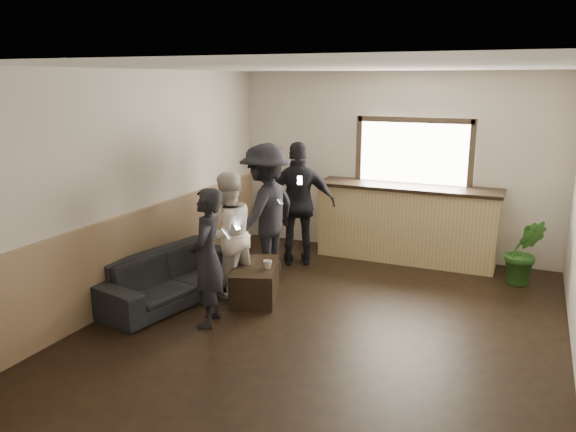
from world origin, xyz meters
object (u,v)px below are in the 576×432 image
at_px(bar_counter, 407,219).
at_px(potted_plant, 524,252).
at_px(person_a, 207,258).
at_px(person_c, 266,212).
at_px(coffee_table, 255,281).
at_px(cup_a, 245,257).
at_px(sofa, 174,276).
at_px(person_b, 227,235).
at_px(person_d, 299,204).
at_px(cup_b, 268,265).

bearing_deg(bar_counter, potted_plant, -14.94).
relative_size(potted_plant, person_a, 0.59).
xyz_separation_m(potted_plant, person_c, (-3.27, -1.09, 0.47)).
height_order(coffee_table, person_c, person_c).
bearing_deg(cup_a, coffee_table, -25.24).
relative_size(cup_a, person_a, 0.08).
bearing_deg(person_a, sofa, -136.62).
bearing_deg(sofa, person_b, -42.54).
distance_m(person_a, person_d, 2.38).
height_order(bar_counter, cup_a, bar_counter).
height_order(cup_a, cup_b, same).
bearing_deg(sofa, bar_counter, -28.22).
bearing_deg(potted_plant, bar_counter, 165.06).
bearing_deg(coffee_table, cup_a, 154.76).
relative_size(sofa, person_c, 1.11).
xyz_separation_m(person_c, person_d, (0.19, 0.71, -0.02)).
height_order(cup_b, person_b, person_b).
height_order(coffee_table, person_d, person_d).
bearing_deg(cup_b, cup_a, 161.13).
xyz_separation_m(coffee_table, cup_a, (-0.20, 0.09, 0.26)).
height_order(bar_counter, person_d, bar_counter).
relative_size(sofa, potted_plant, 2.26).
bearing_deg(cup_b, person_a, -109.42).
relative_size(cup_b, potted_plant, 0.12).
bearing_deg(potted_plant, person_d, -173.07).
bearing_deg(coffee_table, sofa, -152.59).
relative_size(cup_a, potted_plant, 0.14).
relative_size(sofa, coffee_table, 2.18).
height_order(cup_b, person_a, person_a).
bearing_deg(person_c, person_b, -1.74).
relative_size(cup_a, person_b, 0.08).
distance_m(coffee_table, cup_b, 0.33).
height_order(cup_b, person_d, person_d).
bearing_deg(person_d, cup_b, 72.61).
distance_m(bar_counter, cup_a, 2.71).
bearing_deg(person_c, sofa, -21.53).
relative_size(coffee_table, potted_plant, 1.03).
xyz_separation_m(bar_counter, person_d, (-1.41, -0.82, 0.27)).
bearing_deg(person_c, coffee_table, 23.85).
distance_m(cup_a, person_c, 0.80).
bearing_deg(person_b, person_c, -163.10).
bearing_deg(sofa, person_a, -108.18).
bearing_deg(cup_b, bar_counter, 62.56).
relative_size(coffee_table, person_c, 0.51).
relative_size(person_a, person_b, 0.98).
bearing_deg(cup_a, person_a, -85.42).
bearing_deg(sofa, coffee_table, -50.89).
bearing_deg(cup_a, bar_counter, 53.91).
distance_m(person_c, person_d, 0.74).
distance_m(bar_counter, person_d, 1.66).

